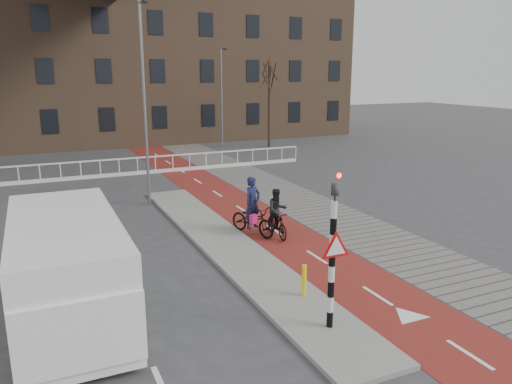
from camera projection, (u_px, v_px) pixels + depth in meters
name	position (u px, v px, depth m)	size (l,w,h in m)	color
ground	(307.00, 291.00, 13.13)	(120.00, 120.00, 0.00)	#38383A
bike_lane	(225.00, 199.00, 22.58)	(2.50, 60.00, 0.01)	maroon
sidewalk	(280.00, 192.00, 23.70)	(3.00, 60.00, 0.01)	slate
curb_island	(228.00, 246.00, 16.38)	(1.80, 16.00, 0.12)	gray
traffic_signal	(333.00, 247.00, 10.63)	(0.80, 0.80, 3.68)	black
bollard	(304.00, 280.00, 12.54)	(0.12, 0.12, 0.81)	yellow
cyclist_near	(253.00, 215.00, 17.50)	(1.38, 2.12, 2.07)	black
cyclist_far	(277.00, 217.00, 17.21)	(0.74, 1.59, 1.72)	black
van	(67.00, 269.00, 11.29)	(2.34, 5.71, 2.45)	white
railing	(61.00, 175.00, 26.09)	(28.00, 0.10, 0.99)	silver
townhouse_row	(67.00, 41.00, 38.37)	(46.00, 10.00, 15.90)	#7F6047
tree_right	(269.00, 105.00, 36.97)	(0.21, 0.21, 6.32)	#2F2014
streetlight_near	(145.00, 107.00, 20.61)	(0.12, 0.12, 8.34)	slate
streetlight_right	(222.00, 99.00, 36.75)	(0.12, 0.12, 7.24)	slate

